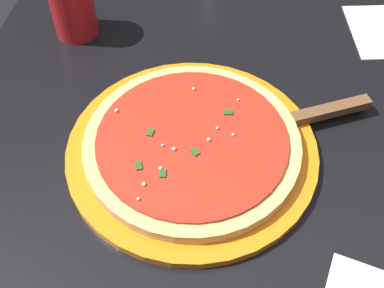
% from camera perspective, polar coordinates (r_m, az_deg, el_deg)
% --- Properties ---
extents(restaurant_table, '(1.06, 0.78, 0.73)m').
position_cam_1_polar(restaurant_table, '(0.77, 1.10, -10.68)').
color(restaurant_table, black).
rests_on(restaurant_table, ground_plane).
extents(serving_plate, '(0.34, 0.34, 0.01)m').
position_cam_1_polar(serving_plate, '(0.68, 0.00, -0.74)').
color(serving_plate, orange).
rests_on(serving_plate, restaurant_table).
extents(pizza, '(0.29, 0.29, 0.02)m').
position_cam_1_polar(pizza, '(0.67, -0.00, 0.09)').
color(pizza, '#DBB26B').
rests_on(pizza, serving_plate).
extents(pizza_server, '(0.13, 0.22, 0.01)m').
position_cam_1_polar(pizza_server, '(0.72, 12.51, 2.90)').
color(pizza_server, silver).
rests_on(pizza_server, serving_plate).
extents(cup_tall_drink, '(0.07, 0.07, 0.11)m').
position_cam_1_polar(cup_tall_drink, '(0.87, -13.57, 15.29)').
color(cup_tall_drink, '#B2191E').
rests_on(cup_tall_drink, restaurant_table).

